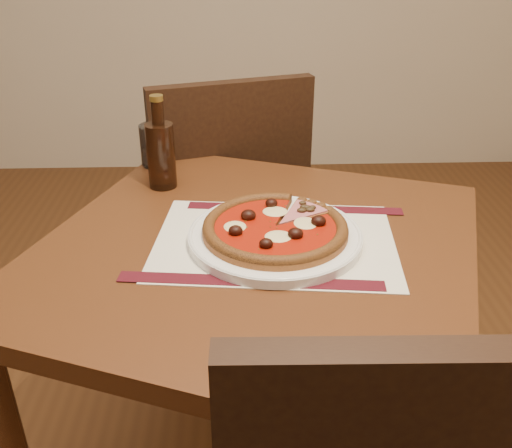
{
  "coord_description": "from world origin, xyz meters",
  "views": [
    {
      "loc": [
        0.76,
        -0.18,
        1.29
      ],
      "look_at": [
        0.8,
        0.79,
        0.78
      ],
      "focal_mm": 40.0,
      "sensor_mm": 36.0,
      "label": 1
    }
  ],
  "objects_px": {
    "table": "(256,287)",
    "plate": "(275,237)",
    "chair_far": "(224,206)",
    "water_glass": "(157,145)",
    "pizza": "(275,228)",
    "bottle": "(161,152)"
  },
  "relations": [
    {
      "from": "table",
      "to": "plate",
      "type": "relative_size",
      "value": 3.1
    },
    {
      "from": "chair_far",
      "to": "water_glass",
      "type": "relative_size",
      "value": 9.22
    },
    {
      "from": "table",
      "to": "chair_far",
      "type": "bearing_deg",
      "value": 97.27
    },
    {
      "from": "table",
      "to": "water_glass",
      "type": "height_order",
      "value": "water_glass"
    },
    {
      "from": "chair_far",
      "to": "pizza",
      "type": "distance_m",
      "value": 0.66
    },
    {
      "from": "plate",
      "to": "water_glass",
      "type": "relative_size",
      "value": 3.27
    },
    {
      "from": "plate",
      "to": "table",
      "type": "bearing_deg",
      "value": -175.14
    },
    {
      "from": "pizza",
      "to": "table",
      "type": "bearing_deg",
      "value": -175.29
    },
    {
      "from": "chair_far",
      "to": "table",
      "type": "bearing_deg",
      "value": 80.4
    },
    {
      "from": "plate",
      "to": "water_glass",
      "type": "xyz_separation_m",
      "value": [
        -0.27,
        0.41,
        0.04
      ]
    },
    {
      "from": "chair_far",
      "to": "bottle",
      "type": "bearing_deg",
      "value": 51.85
    },
    {
      "from": "water_glass",
      "to": "bottle",
      "type": "height_order",
      "value": "bottle"
    },
    {
      "from": "pizza",
      "to": "chair_far",
      "type": "bearing_deg",
      "value": 100.62
    },
    {
      "from": "table",
      "to": "bottle",
      "type": "bearing_deg",
      "value": 127.15
    },
    {
      "from": "table",
      "to": "water_glass",
      "type": "xyz_separation_m",
      "value": [
        -0.23,
        0.41,
        0.15
      ]
    },
    {
      "from": "pizza",
      "to": "bottle",
      "type": "height_order",
      "value": "bottle"
    },
    {
      "from": "chair_far",
      "to": "plate",
      "type": "relative_size",
      "value": 2.82
    },
    {
      "from": "table",
      "to": "water_glass",
      "type": "bearing_deg",
      "value": 119.67
    },
    {
      "from": "pizza",
      "to": "plate",
      "type": "bearing_deg",
      "value": 50.36
    },
    {
      "from": "pizza",
      "to": "water_glass",
      "type": "height_order",
      "value": "water_glass"
    },
    {
      "from": "table",
      "to": "water_glass",
      "type": "distance_m",
      "value": 0.49
    },
    {
      "from": "pizza",
      "to": "water_glass",
      "type": "bearing_deg",
      "value": 123.48
    }
  ]
}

